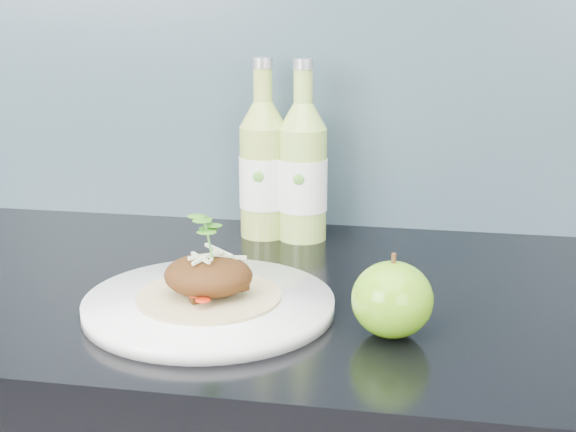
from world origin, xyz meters
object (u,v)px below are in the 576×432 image
object	(u,v)px
green_apple	(392,299)
cider_bottle_right	(303,172)
cider_bottle_left	(263,170)
dinner_plate	(209,304)

from	to	relation	value
green_apple	cider_bottle_right	bearing A→B (deg)	114.45
cider_bottle_left	cider_bottle_right	bearing A→B (deg)	-13.50
green_apple	dinner_plate	bearing A→B (deg)	171.65
dinner_plate	cider_bottle_right	xyz separation A→B (m)	(0.06, 0.30, 0.09)
green_apple	cider_bottle_right	size ratio (longest dim) A/B	0.35
green_apple	cider_bottle_left	size ratio (longest dim) A/B	0.35
green_apple	cider_bottle_right	xyz separation A→B (m)	(-0.15, 0.33, 0.06)
dinner_plate	cider_bottle_right	bearing A→B (deg)	79.21
green_apple	cider_bottle_left	distance (m)	0.40
green_apple	cider_bottle_left	xyz separation A→B (m)	(-0.21, 0.34, 0.06)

